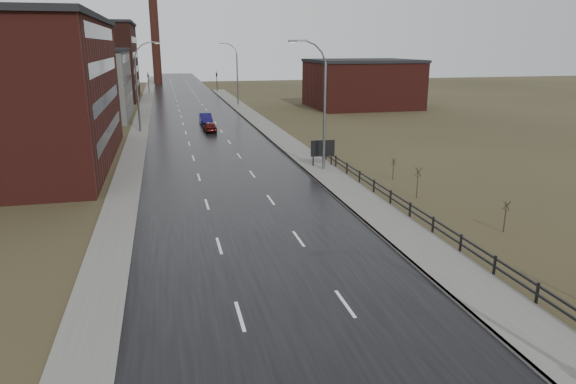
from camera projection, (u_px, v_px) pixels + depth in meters
road at (204, 132)px, 66.63m from camera, size 14.00×300.00×0.06m
sidewalk_right at (325, 172)px, 45.17m from camera, size 3.20×180.00×0.18m
curb_right at (308, 173)px, 44.83m from camera, size 0.16×180.00×0.18m
sidewalk_left at (138, 134)px, 64.78m from camera, size 2.40×260.00×0.12m
warehouse_mid at (74, 84)px, 77.98m from camera, size 16.32×20.40×10.50m
warehouse_far at (69, 61)px, 104.22m from camera, size 26.52×24.48×15.50m
building_right at (362, 83)px, 92.84m from camera, size 18.36×16.32×8.50m
smokestack at (155, 29)px, 145.18m from camera, size 2.70×2.70×30.70m
streetlight_right_mid at (321, 106)px, 44.51m from camera, size 3.36×0.28×11.35m
streetlight_left at (139, 87)px, 65.18m from camera, size 3.36×0.28×11.35m
streetlight_right_far at (236, 74)px, 94.99m from camera, size 3.36×0.28×11.35m
guardrail at (439, 227)px, 29.78m from camera, size 0.10×53.05×1.10m
shrub_d at (505, 216)px, 30.70m from camera, size 0.47×0.49×1.96m
shrub_e at (418, 182)px, 37.54m from camera, size 0.55×0.58×2.33m
shrub_f at (393, 168)px, 42.96m from camera, size 0.44×0.46×1.81m
billboard at (323, 149)px, 47.01m from camera, size 2.27×0.17×2.55m
traffic_light_left at (148, 73)px, 119.67m from camera, size 0.58×2.73×5.30m
traffic_light_right at (217, 73)px, 123.27m from camera, size 0.58×2.73×5.30m
car_near at (206, 119)px, 73.18m from camera, size 1.64×4.64×1.53m
car_far at (210, 127)px, 66.70m from camera, size 1.69×3.86×1.30m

